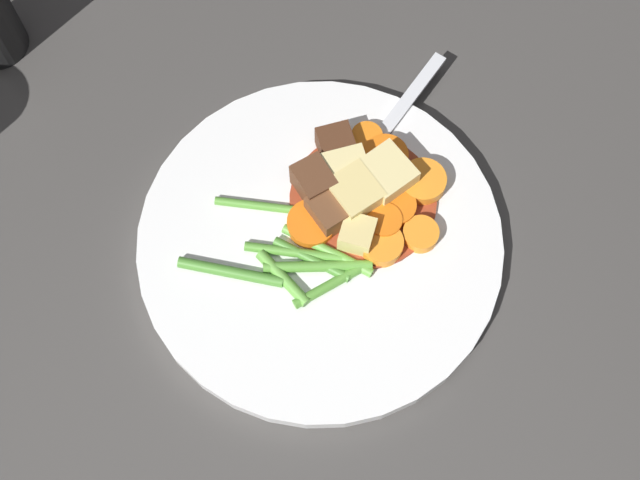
{
  "coord_description": "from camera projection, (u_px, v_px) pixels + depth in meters",
  "views": [
    {
      "loc": [
        -0.11,
        -0.2,
        0.61
      ],
      "look_at": [
        0.0,
        0.0,
        0.02
      ],
      "focal_mm": 48.98,
      "sensor_mm": 36.0,
      "label": 1
    }
  ],
  "objects": [
    {
      "name": "carrot_slice_7",
      "position": [
        381.0,
        244.0,
        0.63
      ],
      "size": [
        0.04,
        0.04,
        0.01
      ],
      "primitive_type": "cylinder",
      "rotation": [
        0.0,
        0.0,
        3.82
      ],
      "color": "orange",
      "rests_on": "dinner_plate"
    },
    {
      "name": "potato_chunk_1",
      "position": [
        355.0,
        195.0,
        0.63
      ],
      "size": [
        0.03,
        0.04,
        0.03
      ],
      "primitive_type": "cube",
      "rotation": [
        0.0,
        0.0,
        4.8
      ],
      "color": "#E5CC7A",
      "rests_on": "dinner_plate"
    },
    {
      "name": "green_bean_4",
      "position": [
        231.0,
        272.0,
        0.62
      ],
      "size": [
        0.06,
        0.06,
        0.01
      ],
      "primitive_type": "cylinder",
      "rotation": [
        0.0,
        1.57,
        5.56
      ],
      "color": "#4C8E33",
      "rests_on": "dinner_plate"
    },
    {
      "name": "green_bean_6",
      "position": [
        318.0,
        266.0,
        0.62
      ],
      "size": [
        0.07,
        0.04,
        0.01
      ],
      "primitive_type": "cylinder",
      "rotation": [
        0.0,
        1.57,
        5.78
      ],
      "color": "#599E38",
      "rests_on": "dinner_plate"
    },
    {
      "name": "fork",
      "position": [
        375.0,
        143.0,
        0.66
      ],
      "size": [
        0.16,
        0.09,
        0.0
      ],
      "color": "silver",
      "rests_on": "dinner_plate"
    },
    {
      "name": "green_bean_1",
      "position": [
        330.0,
        249.0,
        0.63
      ],
      "size": [
        0.04,
        0.07,
        0.01
      ],
      "primitive_type": "cylinder",
      "rotation": [
        0.0,
        1.57,
        5.26
      ],
      "color": "#66AD42",
      "rests_on": "dinner_plate"
    },
    {
      "name": "green_bean_0",
      "position": [
        331.0,
        284.0,
        0.62
      ],
      "size": [
        0.06,
        0.01,
        0.01
      ],
      "primitive_type": "cylinder",
      "rotation": [
        0.0,
        1.57,
        6.29
      ],
      "color": "#599E38",
      "rests_on": "dinner_plate"
    },
    {
      "name": "potato_chunk_2",
      "position": [
        357.0,
        235.0,
        0.62
      ],
      "size": [
        0.03,
        0.03,
        0.02
      ],
      "primitive_type": "cube",
      "rotation": [
        0.0,
        0.0,
        0.77
      ],
      "color": "#E5CC7A",
      "rests_on": "dinner_plate"
    },
    {
      "name": "stew_sauce",
      "position": [
        363.0,
        200.0,
        0.64
      ],
      "size": [
        0.11,
        0.11,
        0.0
      ],
      "primitive_type": "cylinder",
      "color": "#93381E",
      "rests_on": "dinner_plate"
    },
    {
      "name": "carrot_slice_3",
      "position": [
        422.0,
        180.0,
        0.64
      ],
      "size": [
        0.04,
        0.04,
        0.01
      ],
      "primitive_type": "cylinder",
      "rotation": [
        0.0,
        0.0,
        1.35
      ],
      "color": "orange",
      "rests_on": "dinner_plate"
    },
    {
      "name": "carrot_slice_0",
      "position": [
        421.0,
        234.0,
        0.63
      ],
      "size": [
        0.03,
        0.03,
        0.01
      ],
      "primitive_type": "cylinder",
      "rotation": [
        0.0,
        0.0,
        4.9
      ],
      "color": "orange",
      "rests_on": "dinner_plate"
    },
    {
      "name": "carrot_slice_5",
      "position": [
        384.0,
        222.0,
        0.63
      ],
      "size": [
        0.03,
        0.03,
        0.01
      ],
      "primitive_type": "cylinder",
      "rotation": [
        0.0,
        0.0,
        5.89
      ],
      "color": "orange",
      "rests_on": "dinner_plate"
    },
    {
      "name": "meat_chunk_2",
      "position": [
        332.0,
        210.0,
        0.63
      ],
      "size": [
        0.03,
        0.03,
        0.02
      ],
      "primitive_type": "cube",
      "rotation": [
        0.0,
        0.0,
        1.65
      ],
      "color": "brown",
      "rests_on": "dinner_plate"
    },
    {
      "name": "green_bean_3",
      "position": [
        312.0,
        259.0,
        0.62
      ],
      "size": [
        0.04,
        0.06,
        0.01
      ],
      "primitive_type": "cylinder",
      "rotation": [
        0.0,
        1.57,
        5.27
      ],
      "color": "#4C8E33",
      "rests_on": "dinner_plate"
    },
    {
      "name": "carrot_slice_1",
      "position": [
        367.0,
        138.0,
        0.66
      ],
      "size": [
        0.03,
        0.03,
        0.01
      ],
      "primitive_type": "cylinder",
      "rotation": [
        0.0,
        0.0,
        4.85
      ],
      "color": "orange",
      "rests_on": "dinner_plate"
    },
    {
      "name": "carrot_slice_4",
      "position": [
        385.0,
        158.0,
        0.65
      ],
      "size": [
        0.05,
        0.05,
        0.01
      ],
      "primitive_type": "cylinder",
      "rotation": [
        0.0,
        0.0,
        5.42
      ],
      "color": "orange",
      "rests_on": "dinner_plate"
    },
    {
      "name": "ground_plane",
      "position": [
        320.0,
        247.0,
        0.65
      ],
      "size": [
        3.0,
        3.0,
        0.0
      ],
      "primitive_type": "plane",
      "color": "#423F3D"
    },
    {
      "name": "potato_chunk_3",
      "position": [
        386.0,
        176.0,
        0.64
      ],
      "size": [
        0.04,
        0.04,
        0.03
      ],
      "primitive_type": "cube",
      "rotation": [
        0.0,
        0.0,
        3.28
      ],
      "color": "#EAD68C",
      "rests_on": "dinner_plate"
    },
    {
      "name": "carrot_slice_2",
      "position": [
        314.0,
        223.0,
        0.63
      ],
      "size": [
        0.05,
        0.05,
        0.01
      ],
      "primitive_type": "cylinder",
      "rotation": [
        0.0,
        0.0,
        0.72
      ],
      "color": "orange",
      "rests_on": "dinner_plate"
    },
    {
      "name": "meat_chunk_0",
      "position": [
        336.0,
        146.0,
        0.65
      ],
      "size": [
        0.03,
        0.03,
        0.02
      ],
      "primitive_type": "cube",
      "rotation": [
        0.0,
        0.0,
        6.04
      ],
      "color": "#4C2B19",
      "rests_on": "dinner_plate"
    },
    {
      "name": "carrot_slice_6",
      "position": [
        395.0,
        208.0,
        0.64
      ],
      "size": [
        0.04,
        0.04,
        0.01
      ],
      "primitive_type": "cylinder",
      "rotation": [
        0.0,
        0.0,
        0.48
      ],
      "color": "orange",
      "rests_on": "dinner_plate"
    },
    {
      "name": "green_bean_2",
      "position": [
        256.0,
        205.0,
        0.64
      ],
      "size": [
        0.05,
        0.04,
        0.01
      ],
      "primitive_type": "cylinder",
      "rotation": [
        0.0,
        1.57,
        5.64
      ],
      "color": "#599E38",
      "rests_on": "dinner_plate"
    },
    {
      "name": "green_bean_5",
      "position": [
        293.0,
        251.0,
        0.63
      ],
      "size": [
        0.06,
        0.05,
        0.01
      ],
      "primitive_type": "cylinder",
      "rotation": [
        0.0,
        1.57,
        5.63
      ],
      "color": "#599E38",
      "rests_on": "dinner_plate"
    },
    {
      "name": "potato_chunk_0",
      "position": [
        346.0,
        174.0,
        0.64
      ],
      "size": [
        0.04,
        0.04,
        0.03
      ],
      "primitive_type": "cube",
      "rotation": [
        0.0,
        0.0,
        1.33
      ],
      "color": "#EAD68C",
      "rests_on": "dinner_plate"
    },
    {
      "name": "meat_chunk_1",
      "position": [
        314.0,
        182.0,
        0.64
      ],
      "size": [
        0.02,
        0.03,
        0.03
      ],
      "primitive_type": "cube",
      "rotation": [
        0.0,
        0.0,
        4.73
      ],
      "color": "#56331E",
      "rests_on": "dinner_plate"
    },
    {
      "name": "dinner_plate",
      "position": [
        320.0,
        244.0,
        0.64
      ],
      "size": [
        0.27,
        0.27,
        0.02
      ],
      "primitive_type": "cylinder",
      "color": "white",
      "rests_on": "ground_plane"
    },
    {
      "name": "green_bean_7",
      "position": [
        283.0,
        278.0,
        0.62
      ],
      "size": [
        0.02,
        0.05,
        0.01
      ],
      "primitive_type": "cylinder",
      "rotation": [
        0.0,
        1.57,
        4.93
      ],
      "color": "#66AD42",
      "rests_on": "dinner_plate"
    }
  ]
}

